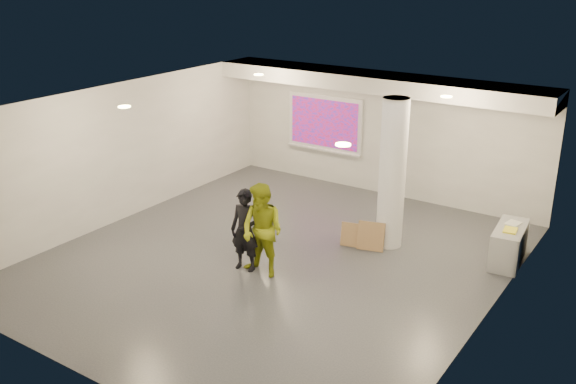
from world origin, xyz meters
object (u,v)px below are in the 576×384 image
Objects in this scene: column at (392,174)px; projection_screen at (325,124)px; credenza at (509,245)px; woman at (245,230)px; man at (262,231)px.

projection_screen is at bearing 139.44° from column.
column reaches higher than credenza.
column is at bearing -172.48° from credenza.
credenza is 4.97m from woman.
man reaches higher than credenza.
column reaches higher than projection_screen.
column is at bearing -40.56° from projection_screen.
woman is (-3.96, -2.98, 0.42)m from credenza.
woman is at bearing -125.36° from column.
woman reaches higher than credenza.
projection_screen is at bearing 111.85° from man.
man is (0.39, -0.00, 0.09)m from woman.
column reaches higher than woman.
man is (-3.57, -2.98, 0.51)m from credenza.
woman is (-1.74, -2.45, -0.72)m from column.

